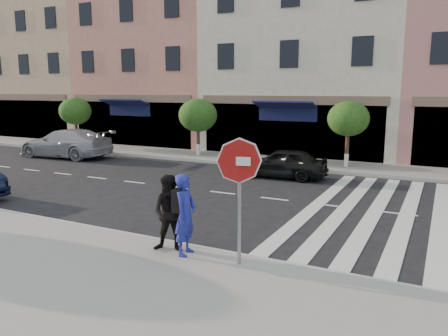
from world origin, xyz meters
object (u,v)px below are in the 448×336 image
stop_sign (239,174)px  walker (171,213)px  car_far_left (66,143)px  photographer (185,215)px  car_far_mid (282,163)px

stop_sign → walker: (-1.64, -0.01, -1.03)m
stop_sign → car_far_left: stop_sign is taller
photographer → car_far_left: 16.79m
photographer → car_far_mid: size_ratio=0.48×
photographer → car_far_mid: 9.71m
stop_sign → car_far_mid: size_ratio=0.70×
car_far_mid → car_far_left: bearing=-93.1°
car_far_left → photographer: bearing=51.4°
walker → car_far_left: size_ratio=0.32×
photographer → car_far_left: (-13.76, 9.62, -0.25)m
walker → car_far_mid: bearing=76.1°
walker → stop_sign: bearing=-18.6°
photographer → walker: 0.39m
stop_sign → car_far_left: 17.86m
walker → car_far_mid: walker is taller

